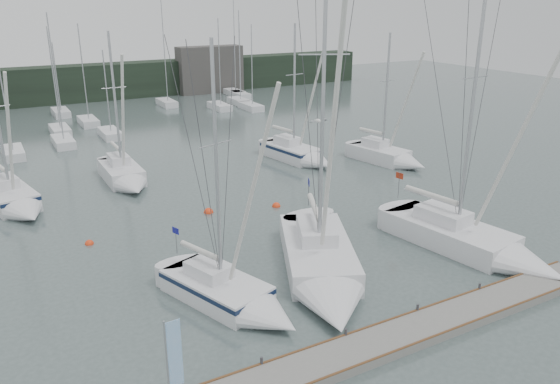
{
  "coord_description": "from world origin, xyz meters",
  "views": [
    {
      "loc": [
        -13.99,
        -19.93,
        13.83
      ],
      "look_at": [
        -0.16,
        5.0,
        3.69
      ],
      "focal_mm": 35.0,
      "sensor_mm": 36.0,
      "label": 1
    }
  ],
  "objects_px": {
    "sailboat_near_left": "(238,299)",
    "buoy_a": "(209,212)",
    "sailboat_mid_a": "(16,202)",
    "sailboat_mid_d": "(301,155)",
    "buoy_b": "(276,206)",
    "sailboat_near_right": "(484,247)",
    "dock_banner": "(172,360)",
    "sailboat_mid_e": "(392,158)",
    "sailboat_near_center": "(324,274)",
    "sailboat_mid_b": "(126,178)",
    "buoy_c": "(89,244)"
  },
  "relations": [
    {
      "from": "sailboat_near_left",
      "to": "buoy_a",
      "type": "relative_size",
      "value": 20.06
    },
    {
      "from": "sailboat_mid_e",
      "to": "buoy_c",
      "type": "bearing_deg",
      "value": 177.43
    },
    {
      "from": "sailboat_mid_d",
      "to": "dock_banner",
      "type": "distance_m",
      "value": 32.43
    },
    {
      "from": "sailboat_mid_b",
      "to": "buoy_b",
      "type": "xyz_separation_m",
      "value": [
        8.05,
        -9.79,
        -0.6
      ]
    },
    {
      "from": "sailboat_near_right",
      "to": "sailboat_mid_a",
      "type": "height_order",
      "value": "sailboat_near_right"
    },
    {
      "from": "buoy_c",
      "to": "sailboat_near_left",
      "type": "bearing_deg",
      "value": -66.64
    },
    {
      "from": "buoy_b",
      "to": "buoy_c",
      "type": "distance_m",
      "value": 12.75
    },
    {
      "from": "buoy_c",
      "to": "dock_banner",
      "type": "xyz_separation_m",
      "value": [
        -0.21,
        -16.57,
        2.62
      ]
    },
    {
      "from": "buoy_a",
      "to": "buoy_c",
      "type": "relative_size",
      "value": 1.28
    },
    {
      "from": "sailboat_near_center",
      "to": "buoy_a",
      "type": "distance_m",
      "value": 12.36
    },
    {
      "from": "sailboat_mid_a",
      "to": "sailboat_mid_e",
      "type": "distance_m",
      "value": 30.21
    },
    {
      "from": "buoy_a",
      "to": "buoy_b",
      "type": "relative_size",
      "value": 1.11
    },
    {
      "from": "sailboat_mid_a",
      "to": "buoy_c",
      "type": "bearing_deg",
      "value": -79.88
    },
    {
      "from": "sailboat_near_center",
      "to": "buoy_c",
      "type": "height_order",
      "value": "sailboat_near_center"
    },
    {
      "from": "sailboat_mid_e",
      "to": "sailboat_mid_d",
      "type": "bearing_deg",
      "value": 134.62
    },
    {
      "from": "sailboat_near_center",
      "to": "buoy_b",
      "type": "xyz_separation_m",
      "value": [
        3.24,
        11.03,
        -0.63
      ]
    },
    {
      "from": "sailboat_near_left",
      "to": "sailboat_mid_a",
      "type": "relative_size",
      "value": 1.12
    },
    {
      "from": "buoy_b",
      "to": "buoy_c",
      "type": "xyz_separation_m",
      "value": [
        -12.75,
        -0.05,
        0.0
      ]
    },
    {
      "from": "sailboat_mid_b",
      "to": "dock_banner",
      "type": "relative_size",
      "value": 3.3
    },
    {
      "from": "buoy_c",
      "to": "sailboat_mid_a",
      "type": "bearing_deg",
      "value": 112.09
    },
    {
      "from": "buoy_b",
      "to": "dock_banner",
      "type": "bearing_deg",
      "value": -127.97
    },
    {
      "from": "sailboat_mid_e",
      "to": "buoy_a",
      "type": "relative_size",
      "value": 18.15
    },
    {
      "from": "sailboat_near_center",
      "to": "sailboat_mid_b",
      "type": "relative_size",
      "value": 1.55
    },
    {
      "from": "sailboat_mid_a",
      "to": "sailboat_mid_e",
      "type": "relative_size",
      "value": 0.98
    },
    {
      "from": "sailboat_near_center",
      "to": "sailboat_mid_a",
      "type": "xyz_separation_m",
      "value": [
        -12.8,
        19.1,
        -0.01
      ]
    },
    {
      "from": "sailboat_near_left",
      "to": "sailboat_mid_b",
      "type": "relative_size",
      "value": 1.07
    },
    {
      "from": "sailboat_near_center",
      "to": "sailboat_mid_b",
      "type": "xyz_separation_m",
      "value": [
        -4.81,
        20.82,
        -0.03
      ]
    },
    {
      "from": "buoy_c",
      "to": "dock_banner",
      "type": "height_order",
      "value": "dock_banner"
    },
    {
      "from": "sailboat_mid_b",
      "to": "sailboat_near_right",
      "type": "bearing_deg",
      "value": -57.19
    },
    {
      "from": "sailboat_mid_e",
      "to": "sailboat_mid_a",
      "type": "bearing_deg",
      "value": 161.02
    },
    {
      "from": "sailboat_mid_a",
      "to": "sailboat_near_right",
      "type": "bearing_deg",
      "value": -54.66
    },
    {
      "from": "sailboat_near_left",
      "to": "sailboat_near_right",
      "type": "relative_size",
      "value": 0.79
    },
    {
      "from": "sailboat_near_left",
      "to": "buoy_c",
      "type": "height_order",
      "value": "sailboat_near_left"
    },
    {
      "from": "sailboat_near_right",
      "to": "dock_banner",
      "type": "height_order",
      "value": "sailboat_near_right"
    },
    {
      "from": "sailboat_near_right",
      "to": "sailboat_mid_a",
      "type": "relative_size",
      "value": 1.42
    },
    {
      "from": "buoy_b",
      "to": "sailboat_mid_e",
      "type": "bearing_deg",
      "value": 16.83
    },
    {
      "from": "sailboat_mid_b",
      "to": "sailboat_mid_e",
      "type": "bearing_deg",
      "value": -14.26
    },
    {
      "from": "sailboat_mid_d",
      "to": "sailboat_mid_e",
      "type": "bearing_deg",
      "value": -43.2
    },
    {
      "from": "sailboat_near_right",
      "to": "buoy_c",
      "type": "distance_m",
      "value": 22.97
    },
    {
      "from": "sailboat_mid_d",
      "to": "buoy_b",
      "type": "xyz_separation_m",
      "value": [
        -7.29,
        -8.63,
        -0.62
      ]
    },
    {
      "from": "sailboat_near_center",
      "to": "buoy_b",
      "type": "height_order",
      "value": "sailboat_near_center"
    },
    {
      "from": "sailboat_near_right",
      "to": "sailboat_mid_e",
      "type": "bearing_deg",
      "value": 56.58
    },
    {
      "from": "sailboat_near_left",
      "to": "buoy_b",
      "type": "relative_size",
      "value": 22.33
    },
    {
      "from": "sailboat_near_left",
      "to": "sailboat_mid_a",
      "type": "bearing_deg",
      "value": 93.44
    },
    {
      "from": "sailboat_near_right",
      "to": "buoy_a",
      "type": "height_order",
      "value": "sailboat_near_right"
    },
    {
      "from": "sailboat_near_right",
      "to": "sailboat_mid_b",
      "type": "xyz_separation_m",
      "value": [
        -14.48,
        22.46,
        -0.02
      ]
    },
    {
      "from": "sailboat_near_center",
      "to": "sailboat_mid_d",
      "type": "xyz_separation_m",
      "value": [
        10.53,
        19.67,
        -0.01
      ]
    },
    {
      "from": "sailboat_near_center",
      "to": "sailboat_near_right",
      "type": "bearing_deg",
      "value": 15.17
    },
    {
      "from": "sailboat_near_left",
      "to": "buoy_b",
      "type": "xyz_separation_m",
      "value": [
        8.04,
        10.96,
        -0.55
      ]
    },
    {
      "from": "buoy_c",
      "to": "dock_banner",
      "type": "relative_size",
      "value": 0.14
    }
  ]
}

